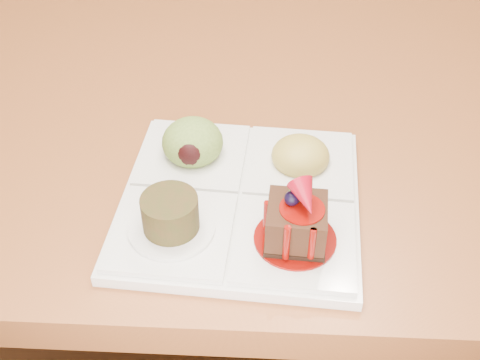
{
  "coord_description": "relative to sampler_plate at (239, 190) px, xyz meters",
  "views": [
    {
      "loc": [
        0.02,
        -1.19,
        1.17
      ],
      "look_at": [
        0.0,
        -0.75,
        0.79
      ],
      "focal_mm": 45.0,
      "sensor_mm": 36.0,
      "label": 1
    }
  ],
  "objects": [
    {
      "name": "sampler_plate",
      "position": [
        0.0,
        0.0,
        0.0
      ],
      "size": [
        0.25,
        0.25,
        0.09
      ],
      "rotation": [
        0.0,
        0.0,
        -0.07
      ],
      "color": "white",
      "rests_on": "dining_table"
    },
    {
      "name": "ground",
      "position": [
        -0.0,
        0.75,
        -0.77
      ],
      "size": [
        6.0,
        6.0,
        0.0
      ],
      "primitive_type": "plane",
      "color": "#573418"
    }
  ]
}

